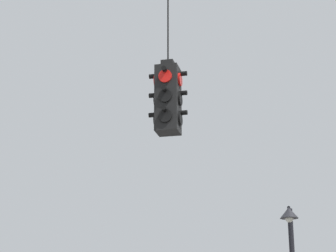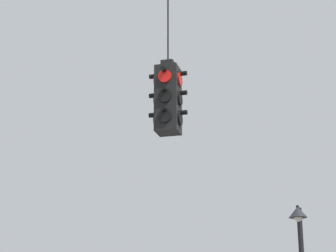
{
  "view_description": "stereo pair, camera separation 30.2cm",
  "coord_description": "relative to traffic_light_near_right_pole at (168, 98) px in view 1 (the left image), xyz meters",
  "views": [
    {
      "loc": [
        0.07,
        -8.71,
        1.89
      ],
      "look_at": [
        -2.01,
        0.17,
        4.82
      ],
      "focal_mm": 70.0,
      "sensor_mm": 36.0,
      "label": 1
    },
    {
      "loc": [
        0.36,
        -8.63,
        1.89
      ],
      "look_at": [
        -2.01,
        0.17,
        4.82
      ],
      "focal_mm": 70.0,
      "sensor_mm": 36.0,
      "label": 2
    }
  ],
  "objects": [
    {
      "name": "traffic_light_near_right_pole",
      "position": [
        0.0,
        0.0,
        0.0
      ],
      "size": [
        0.58,
        0.58,
        3.53
      ],
      "color": "black"
    }
  ]
}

